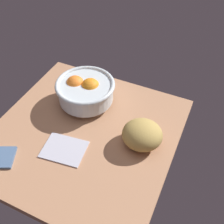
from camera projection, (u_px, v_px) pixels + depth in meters
The scene contains 4 objects.
ground_plane at pixel (84, 135), 97.58cm from camera, with size 64.03×65.42×3.00cm, color tan.
fruit_bowl at pixel (85, 90), 102.81cm from camera, with size 22.63×22.63×11.24cm.
bread_loaf at pixel (142, 135), 89.86cm from camera, with size 13.71×12.88×9.14cm, color tan.
napkin_spare at pixel (64, 149), 90.86cm from camera, with size 14.29×11.02×0.85cm, color silver.
Camera 1 is at (35.16, -52.10, 74.28)cm, focal length 43.11 mm.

